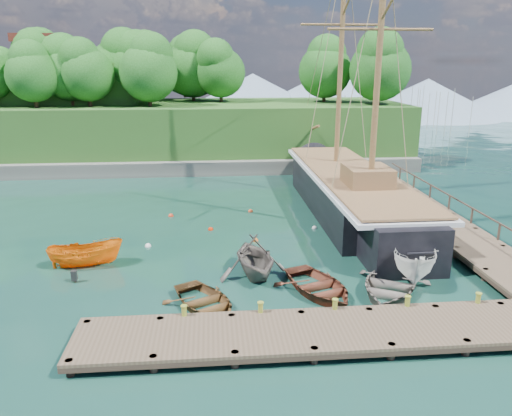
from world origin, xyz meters
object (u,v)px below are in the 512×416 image
at_px(cabin_boat_white, 413,275).
at_px(rowboat_1, 255,275).
at_px(rowboat_3, 389,292).
at_px(schooner, 350,196).
at_px(rowboat_2, 318,293).
at_px(motorboat_orange, 87,266).
at_px(rowboat_0, 205,308).

bearing_deg(cabin_boat_white, rowboat_1, -164.91).
bearing_deg(rowboat_3, schooner, 111.94).
bearing_deg(cabin_boat_white, rowboat_2, -142.99).
relative_size(rowboat_2, schooner, 0.15).
relative_size(rowboat_2, rowboat_3, 0.92).
height_order(motorboat_orange, cabin_boat_white, cabin_boat_white).
height_order(rowboat_1, rowboat_2, rowboat_1).
relative_size(rowboat_0, cabin_boat_white, 0.73).
height_order(rowboat_1, schooner, schooner).
bearing_deg(rowboat_2, rowboat_1, 120.74).
xyz_separation_m(rowboat_1, rowboat_2, (2.73, -2.22, 0.00)).
relative_size(rowboat_0, motorboat_orange, 1.07).
xyz_separation_m(rowboat_0, rowboat_3, (8.36, 0.75, 0.00)).
bearing_deg(cabin_boat_white, schooner, 111.30).
bearing_deg(rowboat_2, rowboat_3, -24.47).
bearing_deg(rowboat_1, schooner, 43.82).
height_order(rowboat_2, cabin_boat_white, cabin_boat_white).
relative_size(cabin_boat_white, schooner, 0.19).
relative_size(rowboat_1, rowboat_2, 0.94).
bearing_deg(rowboat_0, rowboat_2, -17.46).
bearing_deg(rowboat_0, schooner, 24.82).
relative_size(rowboat_2, cabin_boat_white, 0.81).
height_order(cabin_boat_white, schooner, schooner).
bearing_deg(cabin_boat_white, rowboat_0, -146.07).
xyz_separation_m(rowboat_3, schooner, (1.59, 12.55, 1.20)).
relative_size(rowboat_3, schooner, 0.17).
distance_m(cabin_boat_white, schooner, 10.82).
relative_size(rowboat_0, rowboat_1, 0.97).
bearing_deg(rowboat_3, motorboat_orange, -167.80).
height_order(rowboat_2, rowboat_3, rowboat_3).
xyz_separation_m(rowboat_3, motorboat_orange, (-14.50, 4.43, 0.00)).
distance_m(motorboat_orange, cabin_boat_white, 16.57).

